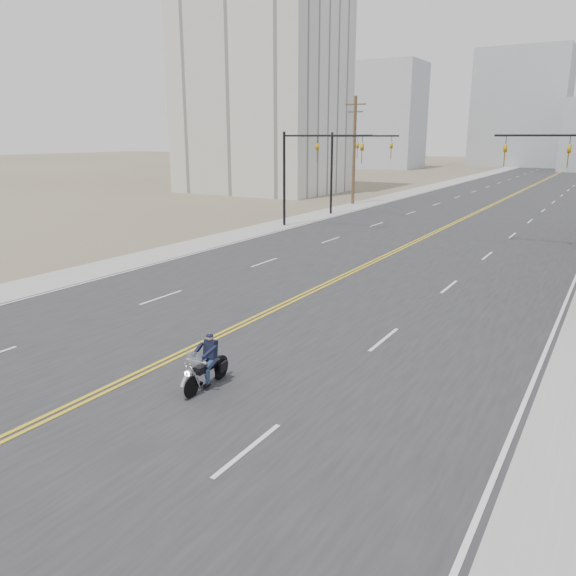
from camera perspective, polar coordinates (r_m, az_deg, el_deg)
The scene contains 10 objects.
road at distance 76.00m, azimuth 22.40°, elevation 8.98°, with size 20.00×200.00×0.01m, color #303033.
sidewalk_left at distance 78.53m, azimuth 14.01°, elevation 9.81°, with size 3.00×200.00×0.01m, color #A5A5A0.
traffic_mast_left at distance 42.10m, azimuth 2.03°, elevation 12.81°, with size 7.10×0.26×7.00m.
traffic_mast_far at distance 49.40m, azimuth 6.27°, elevation 12.99°, with size 6.10×0.26×7.00m.
utility_pole_left at distance 57.98m, azimuth 6.74°, elevation 13.86°, with size 2.20×0.30×10.50m.
apartment_block at distance 72.10m, azimuth -2.67°, elevation 21.74°, with size 18.00×14.00×30.00m, color silver.
haze_bldg_a at distance 128.57m, azimuth 10.09°, elevation 16.80°, with size 14.00×12.00×22.00m, color #B7BCC6.
haze_bldg_d at distance 146.87m, azimuth 22.60°, elevation 16.46°, with size 20.00×15.00×26.00m, color #ADB2B7.
haze_bldg_f at distance 148.15m, azimuth 6.58°, elevation 15.51°, with size 12.00×12.00×16.00m, color #ADB2B7.
motorcyclist at distance 15.35m, azimuth -8.43°, elevation -7.48°, with size 0.81×1.89×1.48m, color black, non-canonical shape.
Camera 1 is at (11.29, -4.87, 6.58)m, focal length 35.00 mm.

